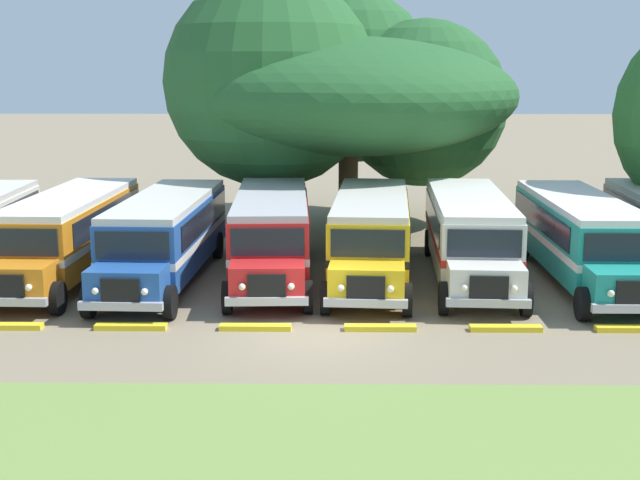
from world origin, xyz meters
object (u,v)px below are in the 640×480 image
object	(u,v)px
parked_bus_slot_1	(69,231)
broad_shade_tree	(341,89)
parked_bus_slot_3	(271,231)
parked_bus_slot_6	(580,235)
parked_bus_slot_4	(371,232)
parked_bus_slot_5	(469,232)
parked_bus_slot_2	(166,234)

from	to	relation	value
parked_bus_slot_1	broad_shade_tree	bearing A→B (deg)	136.20
parked_bus_slot_1	parked_bus_slot_3	xyz separation A→B (m)	(7.05, 0.15, 0.00)
parked_bus_slot_1	broad_shade_tree	size ratio (longest dim) A/B	0.72
parked_bus_slot_3	broad_shade_tree	xyz separation A→B (m)	(2.49, 9.23, 4.62)
parked_bus_slot_3	parked_bus_slot_6	bearing A→B (deg)	84.14
parked_bus_slot_4	broad_shade_tree	bearing A→B (deg)	-169.95
parked_bus_slot_5	parked_bus_slot_3	bearing A→B (deg)	-87.78
parked_bus_slot_1	broad_shade_tree	xyz separation A→B (m)	(9.54, 9.38, 4.62)
parked_bus_slot_4	parked_bus_slot_5	bearing A→B (deg)	94.85
parked_bus_slot_5	parked_bus_slot_6	size ratio (longest dim) A/B	1.01
parked_bus_slot_3	parked_bus_slot_5	bearing A→B (deg)	86.55
parked_bus_slot_3	parked_bus_slot_5	distance (m)	6.89
parked_bus_slot_1	parked_bus_slot_2	size ratio (longest dim) A/B	1.00
parked_bus_slot_3	broad_shade_tree	world-z (taller)	broad_shade_tree
parked_bus_slot_5	parked_bus_slot_6	xyz separation A→B (m)	(3.70, -0.51, 0.00)
parked_bus_slot_2	parked_bus_slot_4	xyz separation A→B (m)	(7.06, 0.41, 0.00)
parked_bus_slot_2	parked_bus_slot_1	bearing A→B (deg)	-94.62
broad_shade_tree	parked_bus_slot_3	bearing A→B (deg)	-105.08
parked_bus_slot_2	parked_bus_slot_6	bearing A→B (deg)	92.10
parked_bus_slot_6	broad_shade_tree	size ratio (longest dim) A/B	0.72
parked_bus_slot_2	parked_bus_slot_6	size ratio (longest dim) A/B	1.00
parked_bus_slot_2	broad_shade_tree	size ratio (longest dim) A/B	0.72
parked_bus_slot_5	parked_bus_slot_1	bearing A→B (deg)	-86.67
parked_bus_slot_4	parked_bus_slot_6	world-z (taller)	same
parked_bus_slot_5	parked_bus_slot_6	distance (m)	3.73
parked_bus_slot_3	parked_bus_slot_6	size ratio (longest dim) A/B	1.00
parked_bus_slot_6	parked_bus_slot_1	bearing A→B (deg)	-91.13
parked_bus_slot_1	parked_bus_slot_2	bearing A→B (deg)	84.73
broad_shade_tree	parked_bus_slot_4	bearing A→B (deg)	-83.98
parked_bus_slot_1	parked_bus_slot_5	world-z (taller)	same
parked_bus_slot_1	parked_bus_slot_4	world-z (taller)	same
parked_bus_slot_3	broad_shade_tree	size ratio (longest dim) A/B	0.72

